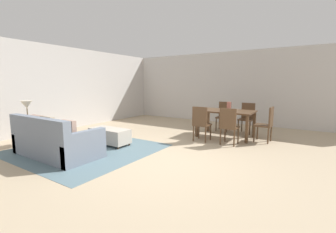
% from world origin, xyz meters
% --- Properties ---
extents(ground_plane, '(10.80, 10.80, 0.00)m').
position_xyz_m(ground_plane, '(0.00, 0.00, 0.00)').
color(ground_plane, tan).
extents(wall_back, '(9.00, 0.12, 2.70)m').
position_xyz_m(wall_back, '(0.00, 5.00, 1.35)').
color(wall_back, beige).
rests_on(wall_back, ground_plane).
extents(wall_left, '(0.12, 11.00, 2.70)m').
position_xyz_m(wall_left, '(-4.50, 0.50, 1.35)').
color(wall_left, beige).
rests_on(wall_left, ground_plane).
extents(area_rug, '(3.00, 2.80, 0.01)m').
position_xyz_m(area_rug, '(-1.89, -0.35, 0.00)').
color(area_rug, slate).
rests_on(area_rug, ground_plane).
extents(couch, '(1.93, 0.93, 0.86)m').
position_xyz_m(couch, '(-2.03, -0.99, 0.30)').
color(couch, slate).
rests_on(couch, ground_plane).
extents(ottoman_table, '(1.05, 0.47, 0.40)m').
position_xyz_m(ottoman_table, '(-1.74, 0.25, 0.23)').
color(ottoman_table, '#B7AD9E').
rests_on(ottoman_table, ground_plane).
extents(side_table, '(0.40, 0.40, 0.58)m').
position_xyz_m(side_table, '(-3.30, -0.90, 0.45)').
color(side_table, olive).
rests_on(side_table, ground_plane).
extents(table_lamp, '(0.26, 0.26, 0.53)m').
position_xyz_m(table_lamp, '(-3.30, -0.90, 0.99)').
color(table_lamp, brown).
rests_on(table_lamp, side_table).
extents(dining_table, '(1.51, 0.96, 0.76)m').
position_xyz_m(dining_table, '(0.40, 2.62, 0.67)').
color(dining_table, '#513823').
rests_on(dining_table, ground_plane).
extents(dining_chair_near_left, '(0.41, 0.41, 0.92)m').
position_xyz_m(dining_chair_near_left, '(0.03, 1.76, 0.52)').
color(dining_chair_near_left, '#513823').
rests_on(dining_chair_near_left, ground_plane).
extents(dining_chair_near_right, '(0.40, 0.40, 0.92)m').
position_xyz_m(dining_chair_near_right, '(0.75, 1.80, 0.52)').
color(dining_chair_near_right, '#513823').
rests_on(dining_chair_near_right, ground_plane).
extents(dining_chair_far_left, '(0.42, 0.42, 0.92)m').
position_xyz_m(dining_chair_far_left, '(0.05, 3.48, 0.52)').
color(dining_chair_far_left, '#513823').
rests_on(dining_chair_far_left, ground_plane).
extents(dining_chair_far_right, '(0.42, 0.42, 0.92)m').
position_xyz_m(dining_chair_far_right, '(0.78, 3.46, 0.52)').
color(dining_chair_far_right, '#513823').
rests_on(dining_chair_far_right, ground_plane).
extents(dining_chair_head_east, '(0.42, 0.42, 0.92)m').
position_xyz_m(dining_chair_head_east, '(1.49, 2.61, 0.52)').
color(dining_chair_head_east, '#513823').
rests_on(dining_chair_head_east, ground_plane).
extents(vase_centerpiece, '(0.12, 0.12, 0.24)m').
position_xyz_m(vase_centerpiece, '(0.47, 2.66, 0.88)').
color(vase_centerpiece, '#B26659').
rests_on(vase_centerpiece, dining_table).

